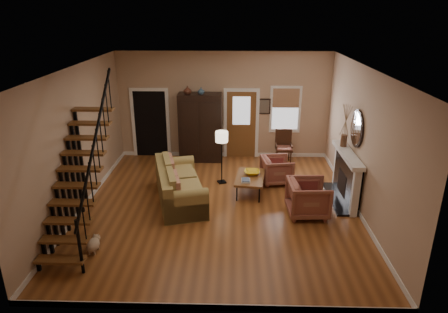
{
  "coord_description": "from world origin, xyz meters",
  "views": [
    {
      "loc": [
        0.36,
        -8.56,
        4.54
      ],
      "look_at": [
        0.1,
        0.4,
        1.15
      ],
      "focal_mm": 32.0,
      "sensor_mm": 36.0,
      "label": 1
    }
  ],
  "objects_px": {
    "sofa": "(180,184)",
    "floor_lamp": "(222,158)",
    "armchair_left": "(308,198)",
    "side_chair": "(284,147)",
    "armoire": "(201,128)",
    "coffee_table": "(250,185)",
    "armchair_right": "(277,170)"
  },
  "relations": [
    {
      "from": "armoire",
      "to": "coffee_table",
      "type": "bearing_deg",
      "value": -58.06
    },
    {
      "from": "sofa",
      "to": "side_chair",
      "type": "bearing_deg",
      "value": 28.2
    },
    {
      "from": "sofa",
      "to": "armchair_left",
      "type": "xyz_separation_m",
      "value": [
        3.03,
        -0.62,
        -0.02
      ]
    },
    {
      "from": "sofa",
      "to": "coffee_table",
      "type": "height_order",
      "value": "sofa"
    },
    {
      "from": "coffee_table",
      "to": "armchair_left",
      "type": "height_order",
      "value": "armchair_left"
    },
    {
      "from": "side_chair",
      "to": "sofa",
      "type": "bearing_deg",
      "value": -137.07
    },
    {
      "from": "armoire",
      "to": "floor_lamp",
      "type": "distance_m",
      "value": 1.9
    },
    {
      "from": "coffee_table",
      "to": "side_chair",
      "type": "xyz_separation_m",
      "value": [
        1.09,
        2.14,
        0.28
      ]
    },
    {
      "from": "armchair_left",
      "to": "floor_lamp",
      "type": "xyz_separation_m",
      "value": [
        -2.04,
        1.73,
        0.31
      ]
    },
    {
      "from": "floor_lamp",
      "to": "sofa",
      "type": "bearing_deg",
      "value": -131.94
    },
    {
      "from": "armoire",
      "to": "side_chair",
      "type": "height_order",
      "value": "armoire"
    },
    {
      "from": "armoire",
      "to": "floor_lamp",
      "type": "height_order",
      "value": "armoire"
    },
    {
      "from": "armchair_left",
      "to": "side_chair",
      "type": "bearing_deg",
      "value": 0.75
    },
    {
      "from": "armchair_right",
      "to": "armoire",
      "type": "bearing_deg",
      "value": 44.02
    },
    {
      "from": "floor_lamp",
      "to": "side_chair",
      "type": "bearing_deg",
      "value": 39.75
    },
    {
      "from": "armchair_left",
      "to": "floor_lamp",
      "type": "bearing_deg",
      "value": 47.01
    },
    {
      "from": "armchair_left",
      "to": "armchair_right",
      "type": "relative_size",
      "value": 1.15
    },
    {
      "from": "armoire",
      "to": "sofa",
      "type": "distance_m",
      "value": 2.91
    },
    {
      "from": "floor_lamp",
      "to": "side_chair",
      "type": "height_order",
      "value": "floor_lamp"
    },
    {
      "from": "armoire",
      "to": "armchair_left",
      "type": "xyz_separation_m",
      "value": [
        2.75,
        -3.46,
        -0.63
      ]
    },
    {
      "from": "armoire",
      "to": "armchair_right",
      "type": "distance_m",
      "value": 2.85
    },
    {
      "from": "side_chair",
      "to": "floor_lamp",
      "type": "bearing_deg",
      "value": -140.25
    },
    {
      "from": "sofa",
      "to": "coffee_table",
      "type": "distance_m",
      "value": 1.82
    },
    {
      "from": "armchair_left",
      "to": "floor_lamp",
      "type": "height_order",
      "value": "floor_lamp"
    },
    {
      "from": "armoire",
      "to": "armchair_left",
      "type": "height_order",
      "value": "armoire"
    },
    {
      "from": "armoire",
      "to": "armchair_right",
      "type": "relative_size",
      "value": 2.63
    },
    {
      "from": "coffee_table",
      "to": "floor_lamp",
      "type": "bearing_deg",
      "value": 140.91
    },
    {
      "from": "sofa",
      "to": "side_chair",
      "type": "distance_m",
      "value": 3.87
    },
    {
      "from": "armoire",
      "to": "coffee_table",
      "type": "height_order",
      "value": "armoire"
    },
    {
      "from": "floor_lamp",
      "to": "armchair_right",
      "type": "bearing_deg",
      "value": 2.37
    },
    {
      "from": "armoire",
      "to": "armchair_left",
      "type": "relative_size",
      "value": 2.28
    },
    {
      "from": "sofa",
      "to": "floor_lamp",
      "type": "bearing_deg",
      "value": 33.34
    }
  ]
}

